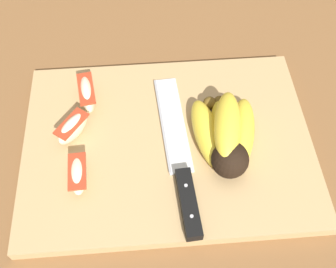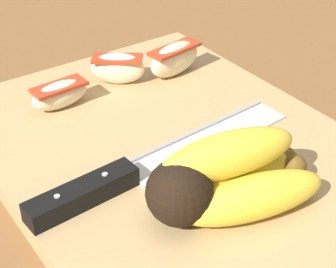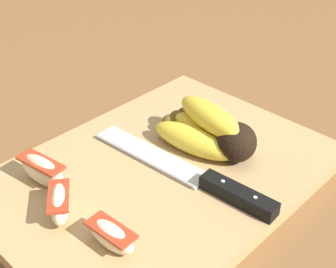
# 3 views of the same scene
# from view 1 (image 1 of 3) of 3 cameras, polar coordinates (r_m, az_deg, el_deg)

# --- Properties ---
(ground_plane) EXTENTS (6.00, 6.00, 0.00)m
(ground_plane) POSITION_cam_1_polar(r_m,az_deg,el_deg) (0.63, -0.72, -1.12)
(ground_plane) COLOR brown
(cutting_board) EXTENTS (0.44, 0.32, 0.02)m
(cutting_board) POSITION_cam_1_polar(r_m,az_deg,el_deg) (0.61, -0.05, -1.36)
(cutting_board) COLOR tan
(cutting_board) RESTS_ON ground_plane
(banana_bunch) EXTENTS (0.11, 0.15, 0.07)m
(banana_bunch) POSITION_cam_1_polar(r_m,az_deg,el_deg) (0.59, 8.31, -0.11)
(banana_bunch) COLOR black
(banana_bunch) RESTS_ON cutting_board
(chefs_knife) EXTENTS (0.05, 0.28, 0.02)m
(chefs_knife) POSITION_cam_1_polar(r_m,az_deg,el_deg) (0.57, 2.07, -5.61)
(chefs_knife) COLOR silver
(chefs_knife) RESTS_ON cutting_board
(apple_wedge_near) EXTENTS (0.05, 0.06, 0.04)m
(apple_wedge_near) POSITION_cam_1_polar(r_m,az_deg,el_deg) (0.61, -13.55, 0.85)
(apple_wedge_near) COLOR beige
(apple_wedge_near) RESTS_ON cutting_board
(apple_wedge_middle) EXTENTS (0.03, 0.07, 0.04)m
(apple_wedge_middle) POSITION_cam_1_polar(r_m,az_deg,el_deg) (0.64, -11.56, 5.75)
(apple_wedge_middle) COLOR beige
(apple_wedge_middle) RESTS_ON cutting_board
(apple_wedge_far) EXTENTS (0.03, 0.06, 0.03)m
(apple_wedge_far) POSITION_cam_1_polar(r_m,az_deg,el_deg) (0.57, -12.83, -5.65)
(apple_wedge_far) COLOR beige
(apple_wedge_far) RESTS_ON cutting_board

